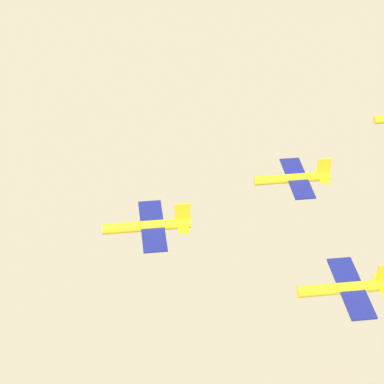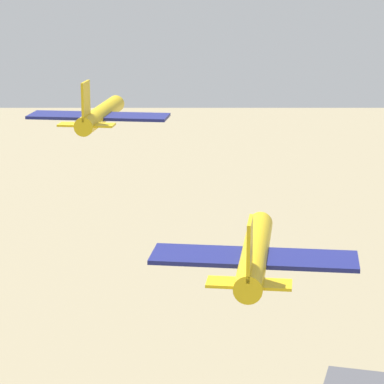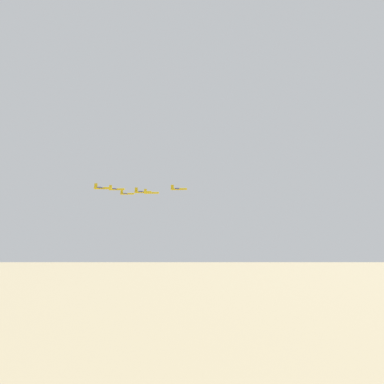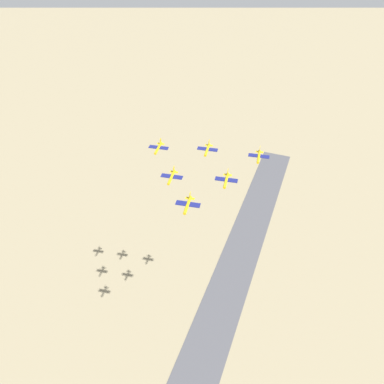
# 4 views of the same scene
# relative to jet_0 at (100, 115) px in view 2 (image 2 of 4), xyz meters

# --- Properties ---
(jet_0) EXTENTS (8.74, 8.59, 3.14)m
(jet_0) POSITION_rel_jet_0_xyz_m (0.00, 0.00, 0.00)
(jet_0) COLOR gold
(jet_2) EXTENTS (8.74, 8.59, 3.14)m
(jet_2) POSITION_rel_jet_0_xyz_m (-9.01, -19.47, -2.82)
(jet_2) COLOR gold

